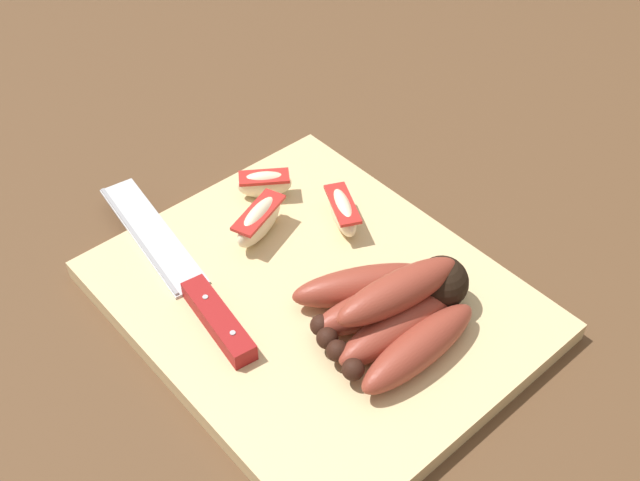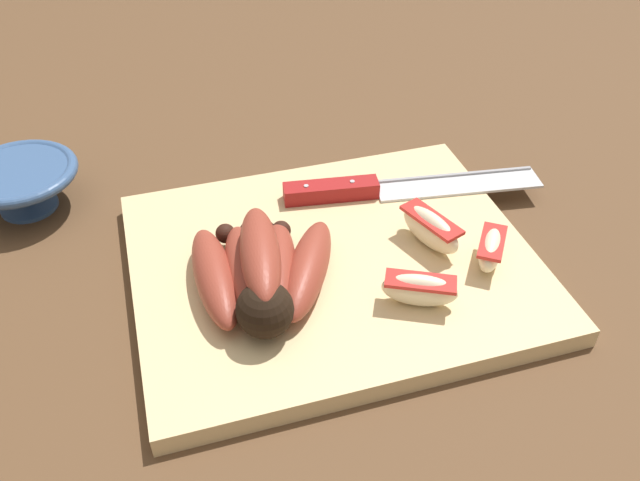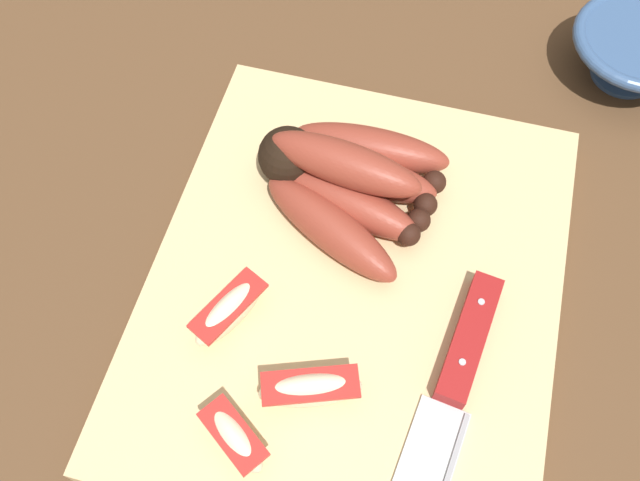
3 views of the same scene
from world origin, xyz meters
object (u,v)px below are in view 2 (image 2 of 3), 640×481
Objects in this scene: apple_wedge_middle at (420,289)px; apple_wedge_far at (491,249)px; chefs_knife at (376,188)px; apple_wedge_near at (430,229)px; ceramic_bowl at (22,184)px; banana_bunch at (261,273)px.

apple_wedge_middle is 1.19× the size of apple_wedge_far.
apple_wedge_far is (-0.08, -0.03, -0.00)m from apple_wedge_middle.
chefs_knife is at bearing -64.75° from apple_wedge_far.
ceramic_bowl is (0.38, -0.20, -0.01)m from apple_wedge_near.
banana_bunch is 0.54× the size of chefs_knife.
banana_bunch reaches higher than chefs_knife.
banana_bunch is 0.21m from apple_wedge_far.
apple_wedge_far and ceramic_bowl have the same top height.
apple_wedge_far is at bearing 136.72° from apple_wedge_near.
apple_wedge_near reaches higher than apple_wedge_far.
apple_wedge_middle is 0.09m from apple_wedge_far.
banana_bunch is 0.19m from chefs_knife.
chefs_knife is at bearing -77.83° from apple_wedge_near.
chefs_knife is at bearing 163.08° from ceramic_bowl.
ceramic_bowl reaches higher than chefs_knife.
apple_wedge_near is 0.61× the size of ceramic_bowl.
banana_bunch is at bearing 6.08° from apple_wedge_near.
apple_wedge_far is at bearing -159.73° from apple_wedge_middle.
chefs_knife is 2.31× the size of ceramic_bowl.
apple_wedge_near is (-0.02, 0.09, 0.01)m from chefs_knife.
ceramic_bowl is (0.42, -0.24, -0.01)m from apple_wedge_far.
banana_bunch is 1.24× the size of ceramic_bowl.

